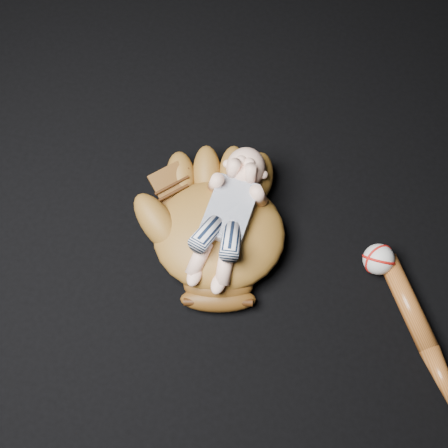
{
  "coord_description": "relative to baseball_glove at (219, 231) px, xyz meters",
  "views": [
    {
      "loc": [
        -0.06,
        -0.43,
        1.29
      ],
      "look_at": [
        -0.18,
        0.1,
        0.07
      ],
      "focal_mm": 45.0,
      "sensor_mm": 36.0,
      "label": 1
    }
  ],
  "objects": [
    {
      "name": "baseball",
      "position": [
        0.38,
        0.03,
        -0.03
      ],
      "size": [
        0.1,
        0.1,
        0.07
      ],
      "primitive_type": "sphere",
      "rotation": [
        0.0,
        0.0,
        0.33
      ],
      "color": "silver",
      "rests_on": "ground"
    },
    {
      "name": "baseball_glove",
      "position": [
        0.0,
        0.0,
        0.0
      ],
      "size": [
        0.48,
        0.52,
        0.14
      ],
      "primitive_type": null,
      "rotation": [
        0.0,
        0.0,
        0.22
      ],
      "color": "brown",
      "rests_on": "ground"
    },
    {
      "name": "baseball_bat",
      "position": [
        0.54,
        -0.18,
        -0.05
      ],
      "size": [
        0.3,
        0.46,
        0.05
      ],
      "primitive_type": null,
      "rotation": [
        0.0,
        0.0,
        0.54
      ],
      "color": "brown",
      "rests_on": "ground"
    },
    {
      "name": "newborn_baby",
      "position": [
        0.01,
        0.01,
        0.05
      ],
      "size": [
        0.2,
        0.37,
        0.14
      ],
      "primitive_type": null,
      "rotation": [
        0.0,
        0.0,
        -0.1
      ],
      "color": "beige",
      "rests_on": "baseball_glove"
    }
  ]
}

